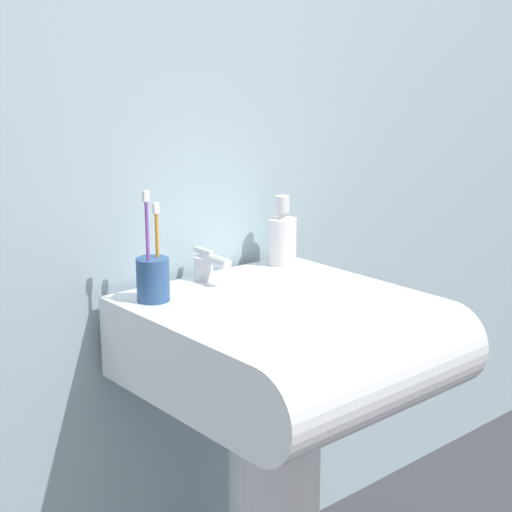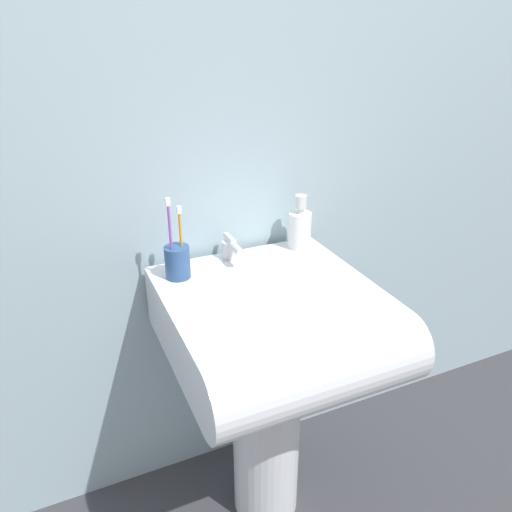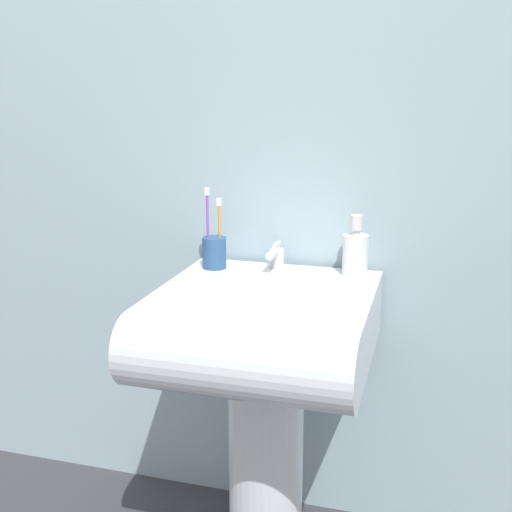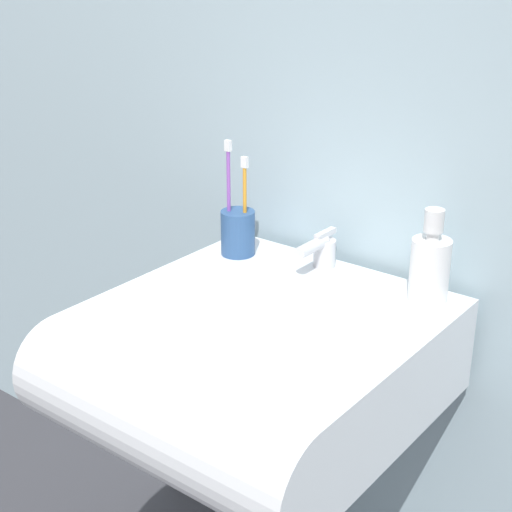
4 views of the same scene
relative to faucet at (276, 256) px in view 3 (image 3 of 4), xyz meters
The scene contains 6 objects.
wall_back 0.41m from the faucet, 75.59° to the left, with size 5.00×0.05×2.40m, color #9EB7C1.
sink_pedestal 0.54m from the faucet, 82.41° to the right, with size 0.19×0.19×0.60m, color white.
sink_basin 0.28m from the faucet, 84.28° to the right, with size 0.51×0.56×0.17m.
faucet is the anchor object (origin of this frame).
toothbrush_cup 0.17m from the faucet, 166.56° to the right, with size 0.06×0.06×0.22m.
soap_bottle 0.21m from the faucet, ahead, with size 0.07×0.07×0.16m.
Camera 3 is at (0.38, -1.43, 1.23)m, focal length 45.00 mm.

